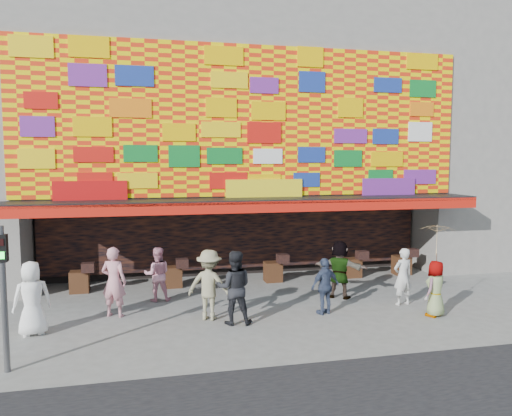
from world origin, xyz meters
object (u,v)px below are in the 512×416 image
at_px(ped_a, 32,298).
at_px(ped_e, 325,286).
at_px(ped_b, 114,282).
at_px(ped_d, 209,285).
at_px(ped_f, 340,269).
at_px(ped_i, 157,274).
at_px(ped_c, 234,287).
at_px(ped_g, 436,289).
at_px(signal_left, 3,282).
at_px(parasol, 437,240).
at_px(ped_h, 403,277).

relative_size(ped_a, ped_e, 1.16).
bearing_deg(ped_b, ped_a, 53.33).
bearing_deg(ped_d, ped_f, -138.24).
xyz_separation_m(ped_a, ped_i, (3.08, 2.35, -0.09)).
bearing_deg(ped_c, ped_a, 7.11).
xyz_separation_m(ped_a, ped_d, (4.40, 0.25, 0.03)).
distance_m(ped_e, ped_g, 3.02).
bearing_deg(ped_g, ped_i, -53.00).
bearing_deg(ped_d, ped_c, 164.86).
bearing_deg(signal_left, ped_a, 88.37).
relative_size(ped_a, parasol, 1.02).
height_order(signal_left, ped_c, signal_left).
distance_m(ped_g, ped_i, 8.08).
bearing_deg(ped_c, ped_e, -164.22).
distance_m(ped_b, ped_h, 8.32).
distance_m(ped_a, ped_e, 7.60).
xyz_separation_m(ped_a, parasol, (10.49, -0.87, 1.21)).
bearing_deg(ped_b, ped_g, -169.24).
bearing_deg(signal_left, ped_i, 55.30).
relative_size(signal_left, ped_c, 1.54).
xyz_separation_m(ped_d, ped_i, (-1.32, 2.10, -0.12)).
xyz_separation_m(ped_a, ped_e, (7.60, -0.01, -0.13)).
height_order(ped_e, ped_i, ped_i).
distance_m(ped_f, ped_h, 1.90).
xyz_separation_m(ped_c, ped_d, (-0.58, 0.51, -0.02)).
height_order(ped_d, ped_e, ped_d).
xyz_separation_m(ped_d, ped_g, (6.09, -1.12, -0.18)).
relative_size(ped_b, ped_g, 1.25).
relative_size(ped_b, ped_c, 1.00).
distance_m(signal_left, ped_h, 10.58).
xyz_separation_m(signal_left, ped_a, (0.06, 2.19, -0.94)).
distance_m(ped_h, ped_i, 7.37).
distance_m(ped_e, ped_f, 1.77).
distance_m(ped_a, ped_i, 3.87).
bearing_deg(ped_i, ped_b, 47.66).
relative_size(ped_b, ped_e, 1.22).
bearing_deg(signal_left, ped_d, 28.64).
bearing_deg(ped_d, ped_g, -164.23).
relative_size(ped_c, ped_f, 1.08).
xyz_separation_m(signal_left, ped_e, (7.66, 2.18, -1.07)).
bearing_deg(ped_g, ped_h, -104.36).
height_order(ped_b, ped_h, ped_b).
distance_m(ped_a, ped_d, 4.40).
height_order(ped_d, parasol, parasol).
height_order(ped_g, ped_h, ped_h).
distance_m(ped_c, parasol, 5.66).
bearing_deg(signal_left, ped_c, 20.85).
bearing_deg(ped_a, ped_e, 160.41).
bearing_deg(ped_a, ped_i, -162.17).
distance_m(ped_b, ped_f, 6.76).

